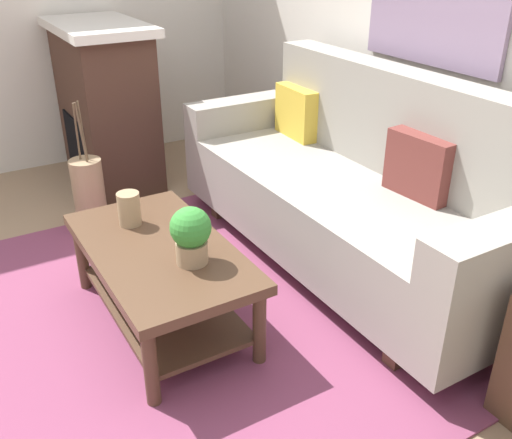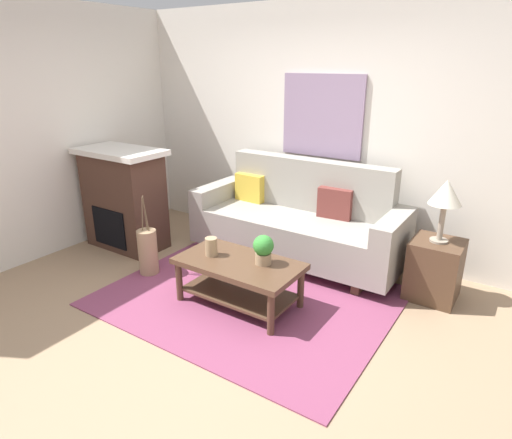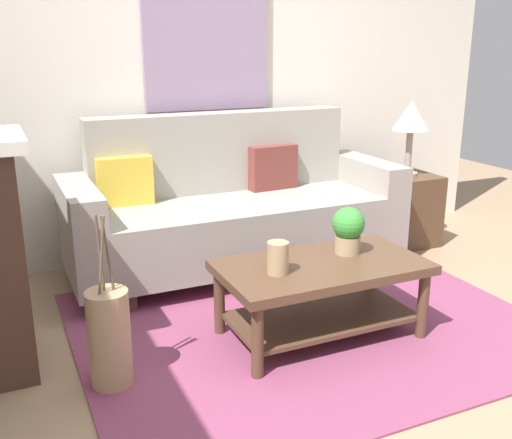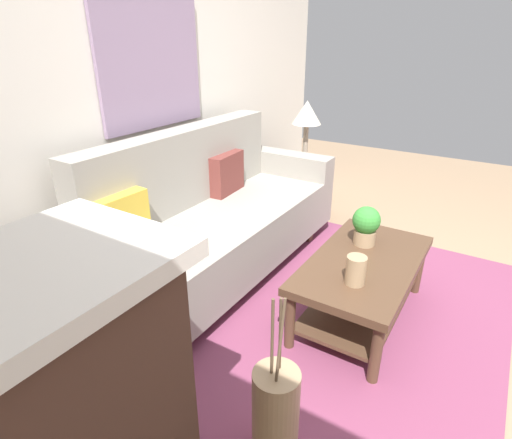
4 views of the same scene
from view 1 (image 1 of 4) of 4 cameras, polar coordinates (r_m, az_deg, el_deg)
The scene contains 14 objects.
ground_plane at distance 2.84m, azimuth -15.83°, elevation -11.99°, with size 8.90×8.90×0.00m, color #9E7F60.
wall_back at distance 3.33m, azimuth 18.60°, elevation 19.08°, with size 4.90×0.10×2.70m, color silver.
area_rug at distance 2.95m, azimuth -6.44°, elevation -9.13°, with size 2.54×2.03×0.01m, color #843D5B.
couch at distance 3.23m, azimuth 9.36°, elevation 2.81°, with size 2.29×0.84×1.08m.
throw_pillow_mustard at distance 3.75m, azimuth 4.13°, elevation 10.62°, with size 0.36×0.12×0.32m, color gold.
throw_pillow_maroon at distance 2.97m, azimuth 15.98°, elevation 5.16°, with size 0.36×0.12×0.32m, color brown.
coffee_table at distance 2.73m, azimuth -9.50°, elevation -4.72°, with size 1.10×0.60×0.43m.
tabletop_vase at distance 2.86m, azimuth -12.52°, elevation 1.05°, with size 0.11×0.11×0.17m, color tan.
potted_plant_tabletop at distance 2.46m, azimuth -6.50°, elevation -1.41°, with size 0.18×0.18×0.26m.
fireplace at distance 4.41m, azimuth -14.71°, elevation 11.07°, with size 1.02×0.58×1.16m.
floor_vase at distance 3.73m, azimuth -16.25°, elevation 2.27°, with size 0.20×0.20×0.48m, color tan.
floor_vase_branch_a at distance 3.57m, azimuth -17.03°, elevation 8.27°, with size 0.01×0.01×0.36m, color brown.
floor_vase_branch_b at distance 3.60m, azimuth -16.89°, elevation 8.45°, with size 0.01×0.01×0.36m, color brown.
floor_vase_branch_c at distance 3.59m, azimuth -17.43°, elevation 8.33°, with size 0.01×0.01×0.36m, color brown.
Camera 1 is at (2.20, -0.42, 1.74)m, focal length 40.16 mm.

